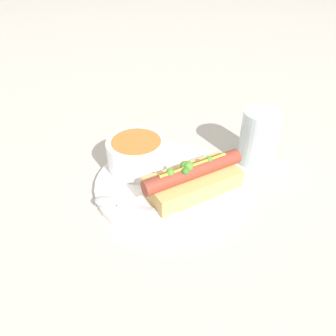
# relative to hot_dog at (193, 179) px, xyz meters

# --- Properties ---
(ground_plane) EXTENTS (4.00, 4.00, 0.00)m
(ground_plane) POSITION_rel_hot_dog_xyz_m (-0.02, 0.04, -0.03)
(ground_plane) COLOR #BCB7AD
(dinner_plate) EXTENTS (0.24, 0.24, 0.01)m
(dinner_plate) POSITION_rel_hot_dog_xyz_m (-0.02, 0.04, -0.03)
(dinner_plate) COLOR white
(dinner_plate) RESTS_ON ground_plane
(hot_dog) EXTENTS (0.17, 0.08, 0.06)m
(hot_dog) POSITION_rel_hot_dog_xyz_m (0.00, 0.00, 0.00)
(hot_dog) COLOR #DBAD60
(hot_dog) RESTS_ON dinner_plate
(soup_bowl) EXTENTS (0.10, 0.10, 0.05)m
(soup_bowl) POSITION_rel_hot_dog_xyz_m (-0.04, 0.11, 0.01)
(soup_bowl) COLOR white
(soup_bowl) RESTS_ON dinner_plate
(spoon) EXTENTS (0.11, 0.12, 0.01)m
(spoon) POSITION_rel_hot_dog_xyz_m (-0.11, 0.03, -0.02)
(spoon) COLOR #B7B7BC
(spoon) RESTS_ON dinner_plate
(drinking_glass) EXTENTS (0.07, 0.07, 0.10)m
(drinking_glass) POSITION_rel_hot_dog_xyz_m (0.16, 0.01, 0.02)
(drinking_glass) COLOR silver
(drinking_glass) RESTS_ON ground_plane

